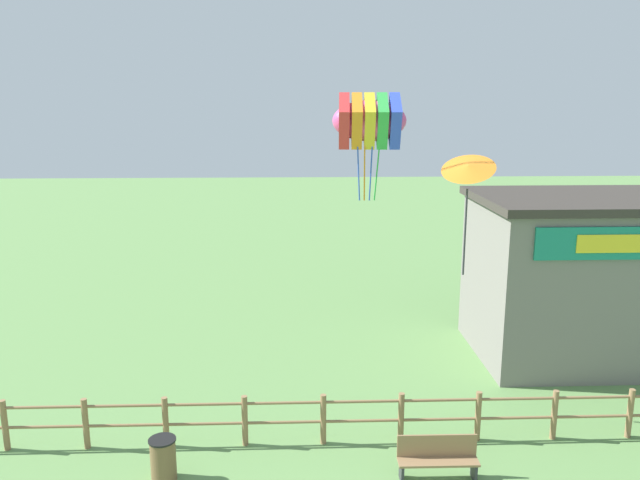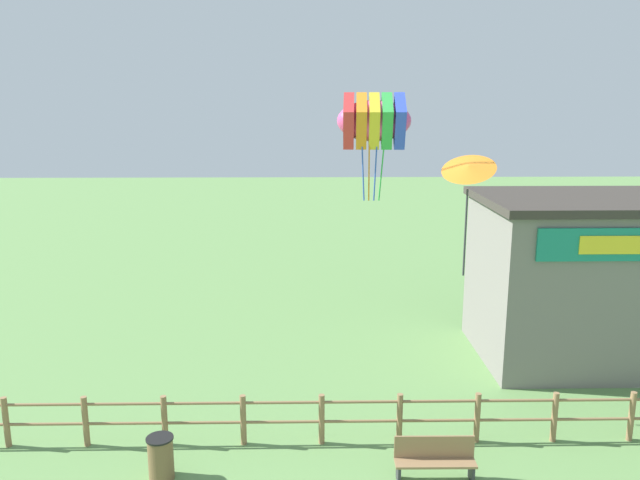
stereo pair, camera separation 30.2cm
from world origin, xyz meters
name	(u,v)px [view 2 (the right image)]	position (x,y,z in m)	size (l,w,h in m)	color
wooden_fence	(322,416)	(0.00, 6.08, 0.69)	(18.38, 0.14, 1.23)	olive
seaside_building	(628,278)	(9.55, 11.12, 2.56)	(9.20, 4.92, 5.09)	slate
park_bench_near_fence	(435,458)	(2.36, 4.60, 0.50)	(1.71, 0.42, 0.95)	olive
trash_bin	(161,458)	(-3.43, 4.74, 0.48)	(0.58, 0.58, 0.96)	brown
kite_rainbow_parafoil	(374,121)	(2.22, 16.83, 7.16)	(2.97, 2.29, 4.11)	#E54C8C
kite_orange_delta	(469,170)	(3.51, 7.51, 6.28)	(1.69, 1.65, 2.99)	orange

